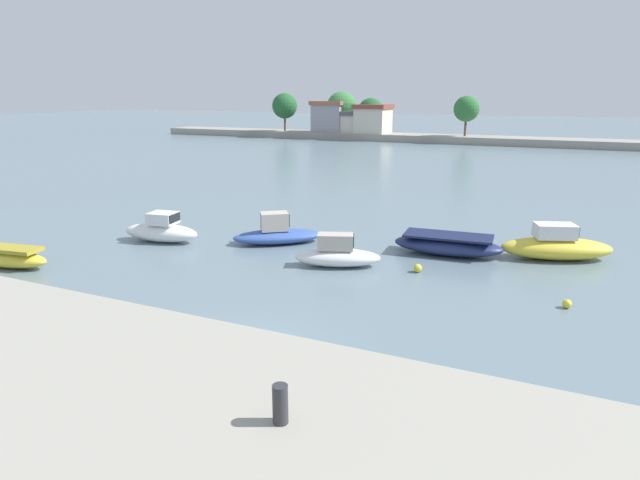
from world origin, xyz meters
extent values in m
plane|color=slate|center=(0.00, 0.00, 0.00)|extent=(400.00, 400.00, 0.00)
cube|color=#9E998C|center=(0.00, -6.22, 1.24)|extent=(72.24, 7.03, 2.48)
cylinder|color=#2D2D33|center=(4.68, -5.68, 2.82)|extent=(0.26, 0.26, 0.67)
ellipsoid|color=yellow|center=(-14.31, 2.99, 0.39)|extent=(4.35, 1.90, 0.79)
cube|color=#A8952A|center=(-14.31, 2.99, 0.87)|extent=(3.49, 1.57, 0.17)
ellipsoid|color=white|center=(-10.94, 9.42, 0.48)|extent=(4.41, 2.13, 0.97)
cube|color=silver|center=(-10.77, 9.45, 1.28)|extent=(1.54, 1.35, 0.62)
cube|color=black|center=(-10.08, 9.55, 1.34)|extent=(0.23, 1.04, 0.43)
ellipsoid|color=#3856A8|center=(-5.12, 11.73, 0.36)|extent=(4.83, 4.23, 0.72)
cube|color=#BCB2A3|center=(-5.24, 11.64, 1.18)|extent=(1.71, 1.62, 0.94)
cube|color=black|center=(-4.68, 12.06, 1.28)|extent=(0.59, 0.75, 0.65)
ellipsoid|color=white|center=(-0.70, 9.40, 0.40)|extent=(4.18, 2.75, 0.81)
cube|color=#BCB2A3|center=(-0.79, 9.37, 1.16)|extent=(1.81, 1.37, 0.70)
cube|color=black|center=(-0.04, 9.66, 1.23)|extent=(0.35, 0.74, 0.49)
ellipsoid|color=navy|center=(3.47, 13.41, 0.44)|extent=(5.40, 2.45, 0.88)
cube|color=#161E41|center=(3.47, 13.41, 0.94)|extent=(4.32, 2.04, 0.10)
ellipsoid|color=yellow|center=(8.33, 14.82, 0.51)|extent=(5.52, 3.60, 1.03)
cube|color=silver|center=(8.19, 14.77, 1.37)|extent=(2.09, 1.69, 0.68)
cube|color=black|center=(9.04, 15.08, 1.43)|extent=(0.43, 0.99, 0.47)
sphere|color=yellow|center=(2.88, 10.05, 0.19)|extent=(0.38, 0.38, 0.38)
sphere|color=yellow|center=(8.95, 8.28, 0.17)|extent=(0.34, 0.34, 0.34)
cube|color=gray|center=(0.00, 77.34, 0.58)|extent=(128.15, 6.45, 1.16)
cube|color=#99939E|center=(-31.04, 77.33, 3.47)|extent=(5.44, 4.35, 4.62)
cube|color=#995B42|center=(-31.04, 77.33, 6.13)|extent=(5.98, 4.78, 0.70)
cube|color=beige|center=(-25.73, 78.23, 2.62)|extent=(5.47, 5.43, 2.92)
cube|color=#565156|center=(-25.73, 78.23, 4.42)|extent=(6.01, 5.97, 0.70)
cube|color=beige|center=(-22.95, 77.47, 3.21)|extent=(5.13, 5.70, 4.10)
cube|color=brown|center=(-22.95, 77.47, 5.61)|extent=(5.64, 6.27, 0.70)
cylinder|color=brown|center=(-7.25, 76.98, 2.47)|extent=(0.36, 0.36, 2.63)
sphere|color=#2D6B33|center=(-7.25, 76.98, 5.41)|extent=(4.05, 4.05, 4.05)
cylinder|color=brown|center=(-23.45, 77.57, 2.10)|extent=(0.36, 0.36, 1.88)
sphere|color=#235B2D|center=(-23.45, 77.57, 4.81)|extent=(4.44, 4.44, 4.44)
cylinder|color=brown|center=(-39.44, 76.19, 2.47)|extent=(0.36, 0.36, 2.63)
sphere|color=#235B2D|center=(-39.44, 76.19, 5.59)|extent=(4.50, 4.50, 4.50)
cylinder|color=brown|center=(-29.30, 78.60, 2.20)|extent=(0.36, 0.36, 2.09)
sphere|color=#387A3D|center=(-29.30, 78.60, 5.41)|extent=(5.39, 5.39, 5.39)
camera|label=1|loc=(8.47, -12.38, 7.61)|focal=30.35mm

